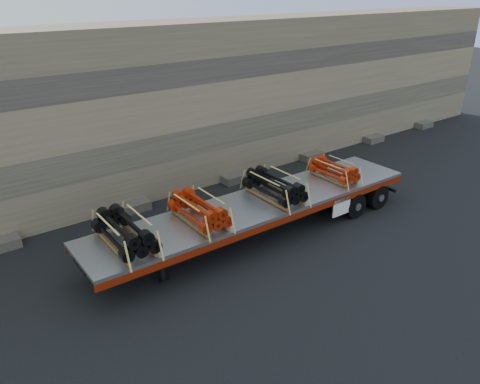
{
  "coord_description": "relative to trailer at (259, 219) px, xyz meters",
  "views": [
    {
      "loc": [
        -9.81,
        -11.47,
        8.4
      ],
      "look_at": [
        -0.65,
        0.73,
        1.6
      ],
      "focal_mm": 35.0,
      "sensor_mm": 36.0,
      "label": 1
    }
  ],
  "objects": [
    {
      "name": "ground",
      "position": [
        0.25,
        -0.14,
        -0.65
      ],
      "size": [
        120.0,
        120.0,
        0.0
      ],
      "primitive_type": "plane",
      "color": "black",
      "rests_on": "ground"
    },
    {
      "name": "rock_wall",
      "position": [
        0.25,
        6.36,
        2.85
      ],
      "size": [
        44.0,
        3.0,
        7.0
      ],
      "primitive_type": "cube",
      "color": "#7A6B54",
      "rests_on": "ground"
    },
    {
      "name": "trailer",
      "position": [
        0.0,
        0.0,
        0.0
      ],
      "size": [
        13.02,
        2.63,
        1.3
      ],
      "primitive_type": null,
      "rotation": [
        0.0,
        0.0,
        -0.01
      ],
      "color": "#A5A7AC",
      "rests_on": "ground"
    },
    {
      "name": "bundle_front",
      "position": [
        -5.03,
        0.05,
        1.07
      ],
      "size": [
        1.21,
        2.39,
        0.84
      ],
      "primitive_type": null,
      "rotation": [
        0.0,
        0.0,
        -0.01
      ],
      "color": "black",
      "rests_on": "trailer"
    },
    {
      "name": "bundle_midfront",
      "position": [
        -2.48,
        0.02,
        1.05
      ],
      "size": [
        1.14,
        2.25,
        0.79
      ],
      "primitive_type": null,
      "rotation": [
        0.0,
        0.0,
        -0.01
      ],
      "color": "#A32208",
      "rests_on": "trailer"
    },
    {
      "name": "bundle_midrear",
      "position": [
        0.7,
        -0.01,
        1.07
      ],
      "size": [
        1.19,
        2.35,
        0.83
      ],
      "primitive_type": null,
      "rotation": [
        0.0,
        0.0,
        -0.01
      ],
      "color": "black",
      "rests_on": "trailer"
    },
    {
      "name": "bundle_rear",
      "position": [
        3.79,
        -0.04,
        0.99
      ],
      "size": [
        0.98,
        1.94,
        0.68
      ],
      "primitive_type": null,
      "rotation": [
        0.0,
        0.0,
        -0.01
      ],
      "color": "#A32208",
      "rests_on": "trailer"
    }
  ]
}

